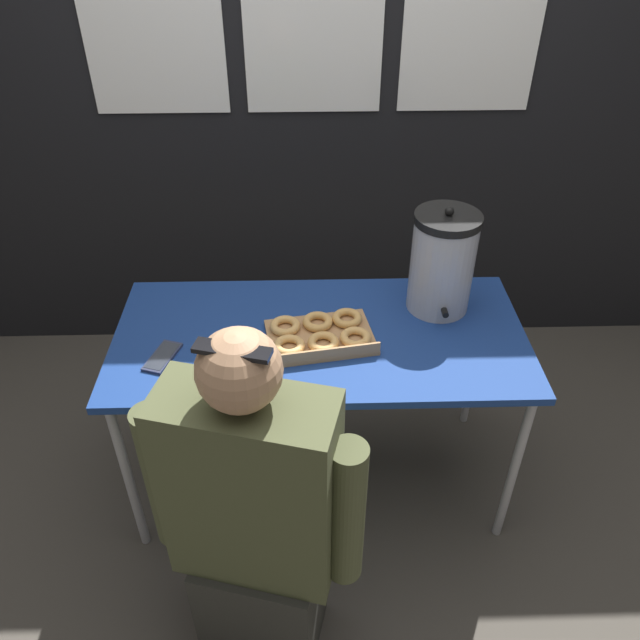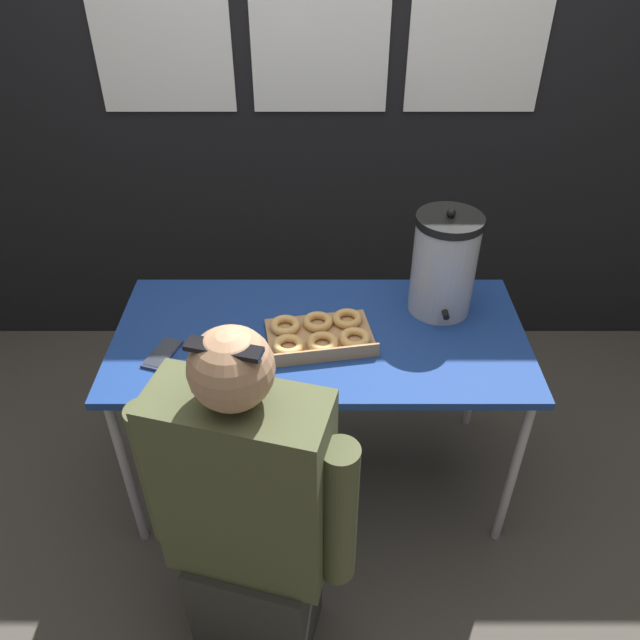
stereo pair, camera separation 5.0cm
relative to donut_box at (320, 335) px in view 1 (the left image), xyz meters
The scene contains 7 objects.
ground_plane 0.76m from the donut_box, 87.92° to the left, with size 12.00×12.00×0.00m, color #4C473F.
back_wall 1.14m from the donut_box, 89.94° to the left, with size 6.00×0.11×2.43m.
folding_table 0.08m from the donut_box, 87.92° to the left, with size 1.42×0.68×0.74m.
donut_box is the anchor object (origin of this frame).
coffee_urn 0.50m from the donut_box, 23.32° to the left, with size 0.23×0.26×0.40m.
cell_phone 0.53m from the donut_box, behind, with size 0.12×0.17×0.01m.
person_seated 0.66m from the donut_box, 107.99° to the right, with size 0.59×0.33×1.25m.
Camera 1 is at (-0.05, -1.68, 2.07)m, focal length 35.00 mm.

